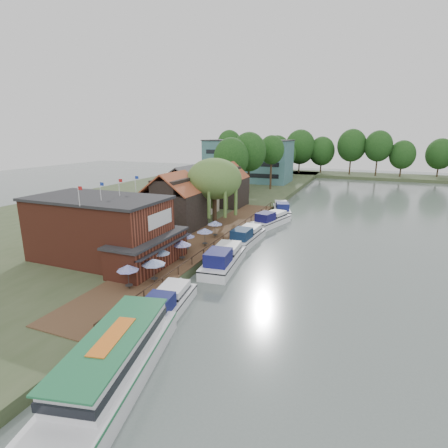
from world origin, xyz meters
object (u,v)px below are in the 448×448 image
at_px(willow, 214,191).
at_px(umbrella_1, 154,270).
at_px(umbrella_5, 205,237).
at_px(umbrella_4, 186,242).
at_px(swan, 141,335).
at_px(hotel_block, 248,161).
at_px(cruiser_2, 247,234).
at_px(tour_boat, 109,365).
at_px(umbrella_0, 128,277).
at_px(cruiser_4, 282,207).
at_px(cottage_c, 227,185).
at_px(cruiser_0, 167,301).
at_px(cruiser_3, 271,218).
at_px(cottage_a, 174,201).
at_px(cottage_b, 188,190).
at_px(umbrella_6, 215,229).
at_px(umbrella_2, 161,259).
at_px(umbrella_3, 182,251).
at_px(cruiser_1, 224,256).

distance_m(willow, umbrella_1, 24.15).
bearing_deg(umbrella_5, umbrella_4, -113.62).
distance_m(umbrella_1, swan, 8.06).
relative_size(hotel_block, cruiser_2, 2.50).
bearing_deg(tour_boat, umbrella_0, 108.67).
height_order(umbrella_0, cruiser_4, umbrella_0).
xyz_separation_m(cottage_c, umbrella_4, (6.03, -28.23, -2.96)).
bearing_deg(umbrella_0, cruiser_0, -10.20).
relative_size(umbrella_5, cruiser_3, 0.23).
xyz_separation_m(willow, umbrella_0, (2.65, -25.71, -3.93)).
distance_m(cottage_a, cruiser_0, 24.84).
xyz_separation_m(cottage_b, umbrella_6, (10.85, -12.48, -2.96)).
height_order(umbrella_4, umbrella_6, same).
xyz_separation_m(cottage_a, umbrella_2, (7.43, -15.60, -2.96)).
bearing_deg(cottage_a, umbrella_1, -65.42).
height_order(hotel_block, cottage_c, hotel_block).
bearing_deg(cottage_b, willow, -33.69).
xyz_separation_m(umbrella_3, cruiser_3, (4.17, 23.33, -1.04)).
distance_m(cottage_b, cruiser_4, 18.65).
relative_size(umbrella_2, cruiser_0, 0.25).
height_order(cruiser_2, cruiser_3, cruiser_3).
xyz_separation_m(umbrella_1, umbrella_2, (-1.03, 2.90, 0.00)).
height_order(umbrella_1, umbrella_6, same).
bearing_deg(willow, umbrella_2, -81.91).
xyz_separation_m(umbrella_2, umbrella_3, (0.66, 3.34, 0.00)).
distance_m(hotel_block, willow, 52.29).
distance_m(cottage_c, cruiser_0, 42.12).
height_order(willow, cruiser_1, willow).
xyz_separation_m(cottage_c, umbrella_1, (7.46, -37.50, -2.96)).
distance_m(cottage_b, umbrella_4, 21.89).
bearing_deg(willow, umbrella_0, -84.12).
bearing_deg(cruiser_4, umbrella_6, -117.55).
distance_m(cottage_c, tour_boat, 51.46).
xyz_separation_m(hotel_block, cruiser_1, (19.15, -65.82, -5.81)).
xyz_separation_m(cottage_b, swan, (14.84, -35.52, -5.03)).
bearing_deg(umbrella_2, cruiser_2, 75.18).
bearing_deg(umbrella_5, umbrella_6, 95.15).
bearing_deg(cruiser_1, umbrella_1, -119.06).
height_order(hotel_block, umbrella_1, hotel_block).
relative_size(cruiser_2, tour_boat, 0.69).
bearing_deg(umbrella_0, willow, 95.88).
bearing_deg(umbrella_2, umbrella_4, 93.61).
relative_size(cruiser_3, cruiser_4, 1.02).
bearing_deg(cruiser_0, cottage_c, 96.64).
height_order(willow, umbrella_5, willow).
relative_size(cottage_b, umbrella_6, 4.04).
relative_size(umbrella_6, cruiser_3, 0.23).
bearing_deg(cruiser_2, umbrella_4, -114.17).
xyz_separation_m(hotel_block, cruiser_2, (18.58, -55.90, -5.91)).
distance_m(umbrella_6, cruiser_1, 8.56).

